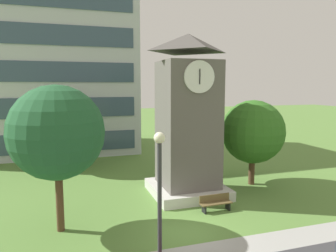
{
  "coord_description": "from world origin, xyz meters",
  "views": [
    {
      "loc": [
        -5.23,
        -13.34,
        6.78
      ],
      "look_at": [
        0.95,
        5.83,
        4.23
      ],
      "focal_mm": 34.23,
      "sensor_mm": 36.0,
      "label": 1
    }
  ],
  "objects_px": {
    "park_bench": "(216,203)",
    "tree_by_building": "(57,133)",
    "tree_streetside": "(71,120)",
    "tree_near_tower": "(253,132)",
    "clock_tower": "(188,125)",
    "street_lamp": "(160,195)"
  },
  "relations": [
    {
      "from": "clock_tower",
      "to": "tree_near_tower",
      "type": "distance_m",
      "value": 5.04
    },
    {
      "from": "clock_tower",
      "to": "tree_by_building",
      "type": "xyz_separation_m",
      "value": [
        -7.54,
        -2.97,
        0.28
      ]
    },
    {
      "from": "tree_streetside",
      "to": "park_bench",
      "type": "bearing_deg",
      "value": -57.37
    },
    {
      "from": "street_lamp",
      "to": "tree_by_building",
      "type": "height_order",
      "value": "tree_by_building"
    },
    {
      "from": "clock_tower",
      "to": "park_bench",
      "type": "bearing_deg",
      "value": -81.34
    },
    {
      "from": "tree_by_building",
      "to": "tree_streetside",
      "type": "height_order",
      "value": "tree_by_building"
    },
    {
      "from": "park_bench",
      "to": "street_lamp",
      "type": "relative_size",
      "value": 0.34
    },
    {
      "from": "tree_near_tower",
      "to": "tree_streetside",
      "type": "bearing_deg",
      "value": 146.89
    },
    {
      "from": "clock_tower",
      "to": "tree_by_building",
      "type": "distance_m",
      "value": 8.11
    },
    {
      "from": "tree_by_building",
      "to": "tree_near_tower",
      "type": "bearing_deg",
      "value": 15.68
    },
    {
      "from": "park_bench",
      "to": "tree_by_building",
      "type": "xyz_separation_m",
      "value": [
        -8.0,
        0.07,
        4.2
      ]
    },
    {
      "from": "park_bench",
      "to": "tree_near_tower",
      "type": "distance_m",
      "value": 6.58
    },
    {
      "from": "park_bench",
      "to": "tree_streetside",
      "type": "xyz_separation_m",
      "value": [
        -7.16,
        11.19,
        3.58
      ]
    },
    {
      "from": "park_bench",
      "to": "street_lamp",
      "type": "distance_m",
      "value": 8.08
    },
    {
      "from": "tree_streetside",
      "to": "tree_near_tower",
      "type": "relative_size",
      "value": 1.05
    },
    {
      "from": "clock_tower",
      "to": "tree_streetside",
      "type": "height_order",
      "value": "clock_tower"
    },
    {
      "from": "street_lamp",
      "to": "tree_near_tower",
      "type": "distance_m",
      "value": 13.23
    },
    {
      "from": "clock_tower",
      "to": "tree_near_tower",
      "type": "xyz_separation_m",
      "value": [
        4.96,
        0.54,
        -0.72
      ]
    },
    {
      "from": "tree_by_building",
      "to": "tree_streetside",
      "type": "distance_m",
      "value": 11.16
    },
    {
      "from": "clock_tower",
      "to": "tree_near_tower",
      "type": "relative_size",
      "value": 1.69
    },
    {
      "from": "park_bench",
      "to": "tree_near_tower",
      "type": "xyz_separation_m",
      "value": [
        4.5,
        3.58,
        3.2
      ]
    },
    {
      "from": "park_bench",
      "to": "tree_by_building",
      "type": "bearing_deg",
      "value": 179.47
    }
  ]
}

